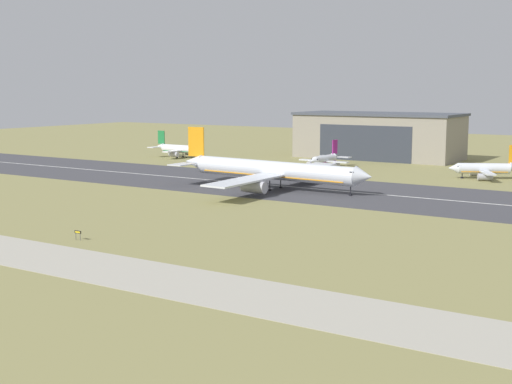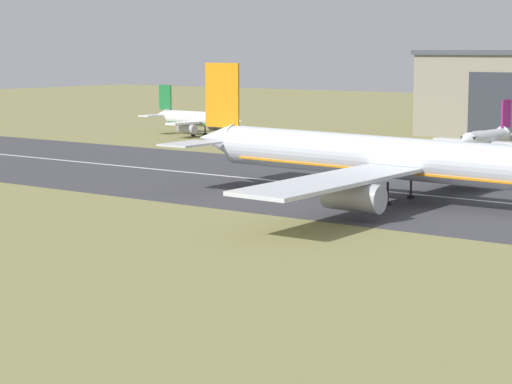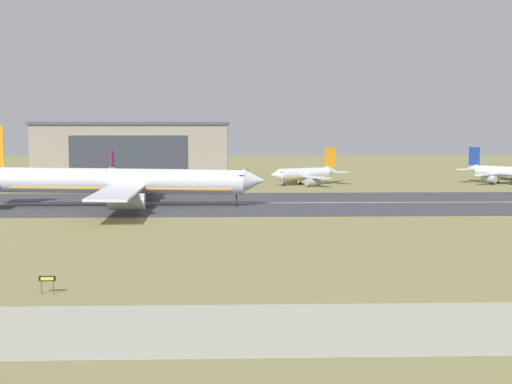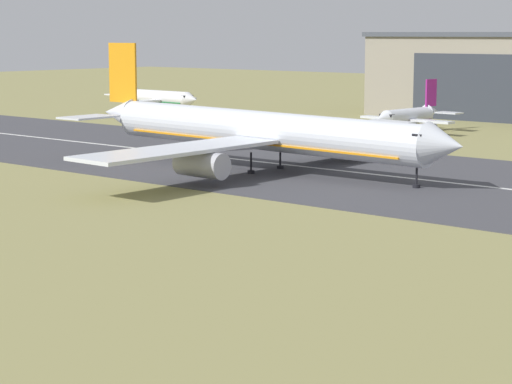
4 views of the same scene
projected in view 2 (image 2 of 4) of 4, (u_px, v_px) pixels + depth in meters
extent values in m
plane|color=olive|center=(195.00, 314.00, 63.99)|extent=(601.14, 601.14, 0.00)
cylinder|color=silver|center=(397.00, 158.00, 110.08)|extent=(44.73, 5.78, 5.31)
cone|color=silver|center=(217.00, 139.00, 124.32)|extent=(5.76, 4.33, 4.27)
cube|color=orange|center=(397.00, 170.00, 110.26)|extent=(40.21, 5.44, 0.78)
cube|color=silver|center=(331.00, 181.00, 97.17)|extent=(7.19, 26.48, 0.49)
cylinder|color=#A8A8B2|center=(354.00, 197.00, 98.37)|extent=(6.17, 3.04, 2.98)
cube|color=silver|center=(462.00, 154.00, 122.19)|extent=(7.19, 26.48, 0.49)
cylinder|color=#A8A8B2|center=(464.00, 170.00, 119.98)|extent=(6.17, 3.04, 2.98)
cube|color=orange|center=(222.00, 95.00, 123.06)|extent=(5.07, 0.41, 7.92)
cube|color=silver|center=(190.00, 144.00, 119.33)|extent=(4.61, 7.24, 0.24)
cube|color=silver|center=(248.00, 137.00, 128.84)|extent=(4.61, 7.24, 0.24)
cylinder|color=black|center=(388.00, 194.00, 108.11)|extent=(0.24, 0.24, 2.57)
cylinder|color=black|center=(387.00, 203.00, 108.26)|extent=(0.84, 0.84, 0.44)
cylinder|color=black|center=(411.00, 188.00, 112.62)|extent=(0.24, 0.24, 2.57)
cylinder|color=black|center=(411.00, 197.00, 112.77)|extent=(0.84, 0.84, 0.44)
cylinder|color=white|center=(200.00, 119.00, 194.71)|extent=(16.13, 3.47, 2.92)
cone|color=white|center=(236.00, 121.00, 188.92)|extent=(2.73, 3.01, 2.92)
cone|color=white|center=(164.00, 114.00, 200.69)|extent=(3.59, 2.75, 2.63)
cube|color=black|center=(231.00, 118.00, 189.74)|extent=(1.18, 2.52, 0.44)
cube|color=#1E7238|center=(200.00, 123.00, 194.82)|extent=(14.52, 3.27, 0.20)
cube|color=white|center=(183.00, 123.00, 190.67)|extent=(2.91, 7.31, 0.40)
cylinder|color=#A8A8B2|center=(187.00, 129.00, 190.95)|extent=(3.86, 1.94, 1.81)
cube|color=white|center=(218.00, 120.00, 198.50)|extent=(2.91, 7.31, 0.40)
cylinder|color=#A8A8B2|center=(218.00, 126.00, 197.89)|extent=(3.86, 1.94, 1.81)
cube|color=#1E7238|center=(165.00, 97.00, 199.88)|extent=(3.18, 0.39, 4.96)
cube|color=white|center=(151.00, 116.00, 197.78)|extent=(2.93, 4.56, 0.24)
cube|color=white|center=(177.00, 114.00, 203.48)|extent=(2.93, 4.56, 0.24)
cylinder|color=black|center=(226.00, 133.00, 190.82)|extent=(0.24, 0.24, 1.85)
cylinder|color=black|center=(226.00, 137.00, 190.92)|extent=(0.84, 0.84, 0.44)
cylinder|color=black|center=(193.00, 132.00, 193.81)|extent=(0.24, 0.24, 1.85)
cylinder|color=black|center=(193.00, 135.00, 193.91)|extent=(0.84, 0.84, 0.44)
cylinder|color=black|center=(205.00, 130.00, 196.51)|extent=(0.24, 0.24, 1.85)
cylinder|color=black|center=(205.00, 134.00, 196.61)|extent=(0.84, 0.84, 0.44)
cylinder|color=silver|center=(486.00, 139.00, 157.90)|extent=(3.34, 11.51, 2.71)
cone|color=silver|center=(465.00, 142.00, 152.66)|extent=(2.85, 2.59, 2.71)
cone|color=silver|center=(507.00, 133.00, 163.38)|extent=(2.62, 3.39, 2.44)
cube|color=black|center=(469.00, 138.00, 153.60)|extent=(2.36, 1.23, 0.44)
cube|color=#991E7A|center=(486.00, 144.00, 158.01)|extent=(3.14, 10.37, 0.20)
cube|color=silver|center=(456.00, 140.00, 161.04)|extent=(7.58, 2.46, 0.40)
cylinder|color=#A8A8B2|center=(458.00, 147.00, 160.50)|extent=(1.88, 3.62, 1.68)
cylinder|color=#A8A8B2|center=(510.00, 151.00, 154.78)|extent=(1.88, 3.62, 1.68)
cube|color=#991E7A|center=(506.00, 114.00, 162.56)|extent=(0.44, 2.96, 4.61)
cube|color=silver|center=(487.00, 132.00, 165.51)|extent=(4.29, 2.81, 0.24)
cylinder|color=black|center=(472.00, 154.00, 154.79)|extent=(0.24, 0.24, 1.37)
cylinder|color=black|center=(472.00, 157.00, 154.85)|extent=(0.84, 0.84, 0.44)
cylinder|color=black|center=(477.00, 151.00, 159.43)|extent=(0.24, 0.24, 1.37)
cylinder|color=black|center=(477.00, 154.00, 159.50)|extent=(0.84, 0.84, 0.44)
cylinder|color=black|center=(496.00, 152.00, 157.36)|extent=(0.24, 0.24, 1.37)
cylinder|color=black|center=(496.00, 155.00, 157.43)|extent=(0.84, 0.84, 0.44)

